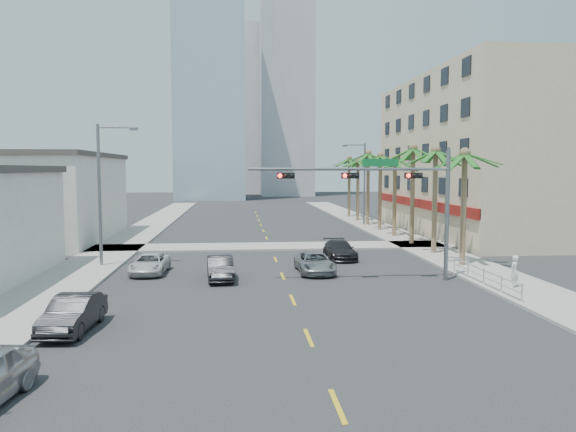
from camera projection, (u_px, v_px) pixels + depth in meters
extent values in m
plane|color=#262628|center=(302.00, 323.00, 22.65)|extent=(260.00, 260.00, 0.00)
cube|color=gray|center=(426.00, 248.00, 43.56)|extent=(4.00, 120.00, 0.15)
cube|color=gray|center=(110.00, 252.00, 41.42)|extent=(4.00, 120.00, 0.15)
cube|color=gray|center=(270.00, 247.00, 44.48)|extent=(80.00, 4.00, 0.15)
cube|color=#CEB191|center=(494.00, 156.00, 53.76)|extent=(15.00, 28.00, 15.00)
cube|color=maroon|center=(416.00, 203.00, 53.46)|extent=(0.30, 28.00, 0.80)
cube|color=beige|center=(41.00, 199.00, 48.39)|extent=(11.00, 18.00, 7.20)
cube|color=#99B2C6|center=(210.00, 82.00, 114.21)|extent=(14.00, 14.00, 48.00)
cube|color=#ADADB2|center=(287.00, 66.00, 130.12)|extent=(12.00, 12.00, 60.00)
cube|color=#ADADB2|center=(235.00, 112.00, 144.69)|extent=(16.00, 16.00, 42.00)
cylinder|color=slate|center=(447.00, 216.00, 31.09)|extent=(0.24, 0.24, 7.20)
cylinder|color=slate|center=(350.00, 169.00, 30.38)|extent=(11.00, 0.16, 0.16)
cube|color=#0C662D|center=(381.00, 163.00, 30.51)|extent=(2.00, 0.05, 0.40)
cube|color=black|center=(413.00, 176.00, 30.58)|extent=(0.95, 0.28, 0.32)
sphere|color=#FF0C05|center=(409.00, 176.00, 30.39)|extent=(0.22, 0.22, 0.22)
cube|color=black|center=(350.00, 176.00, 30.26)|extent=(0.95, 0.28, 0.32)
sphere|color=#FF0C05|center=(345.00, 176.00, 30.08)|extent=(0.22, 0.22, 0.22)
cube|color=black|center=(286.00, 176.00, 29.95)|extent=(0.95, 0.28, 0.32)
sphere|color=#FF0C05|center=(280.00, 176.00, 29.76)|extent=(0.22, 0.22, 0.22)
cylinder|color=brown|center=(463.00, 211.00, 35.29)|extent=(0.36, 0.36, 7.20)
cylinder|color=brown|center=(435.00, 203.00, 40.44)|extent=(0.36, 0.36, 7.56)
cylinder|color=brown|center=(412.00, 197.00, 45.59)|extent=(0.36, 0.36, 7.92)
cylinder|color=brown|center=(394.00, 198.00, 50.78)|extent=(0.36, 0.36, 7.20)
cylinder|color=brown|center=(380.00, 193.00, 55.92)|extent=(0.36, 0.36, 7.56)
cylinder|color=brown|center=(368.00, 190.00, 61.07)|extent=(0.36, 0.36, 7.92)
cylinder|color=brown|center=(358.00, 191.00, 66.26)|extent=(0.36, 0.36, 7.20)
cylinder|color=brown|center=(349.00, 188.00, 71.41)|extent=(0.36, 0.36, 7.56)
cylinder|color=slate|center=(100.00, 196.00, 35.16)|extent=(0.20, 0.20, 9.00)
cylinder|color=slate|center=(116.00, 127.00, 34.90)|extent=(2.20, 0.12, 0.12)
cube|color=slate|center=(134.00, 129.00, 35.01)|extent=(0.50, 0.25, 0.18)
cylinder|color=slate|center=(364.00, 185.00, 60.99)|extent=(0.20, 0.20, 9.00)
cylinder|color=slate|center=(355.00, 145.00, 60.53)|extent=(2.20, 0.12, 0.12)
cube|color=slate|center=(345.00, 146.00, 60.44)|extent=(0.50, 0.25, 0.18)
cylinder|color=silver|center=(484.00, 277.00, 29.48)|extent=(0.08, 8.00, 0.08)
cylinder|color=silver|center=(484.00, 270.00, 29.45)|extent=(0.08, 8.00, 0.08)
cylinder|color=silver|center=(522.00, 295.00, 25.51)|extent=(0.08, 0.08, 1.00)
cylinder|color=silver|center=(501.00, 286.00, 27.50)|extent=(0.08, 0.08, 1.00)
cylinder|color=silver|center=(484.00, 278.00, 29.48)|extent=(0.08, 0.08, 1.00)
cylinder|color=silver|center=(468.00, 271.00, 31.47)|extent=(0.08, 0.08, 1.00)
cylinder|color=silver|center=(454.00, 265.00, 33.45)|extent=(0.08, 0.08, 1.00)
imported|color=black|center=(73.00, 314.00, 21.45)|extent=(1.72, 4.25, 1.37)
imported|color=silver|center=(150.00, 264.00, 33.31)|extent=(2.10, 4.29, 1.17)
imported|color=black|center=(220.00, 268.00, 31.45)|extent=(1.73, 4.13, 1.33)
imported|color=#A6A7AB|center=(315.00, 263.00, 33.51)|extent=(2.17, 4.47, 1.23)
imported|color=black|center=(340.00, 250.00, 38.72)|extent=(1.96, 4.43, 1.26)
imported|color=silver|center=(514.00, 271.00, 28.77)|extent=(0.71, 0.68, 1.64)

